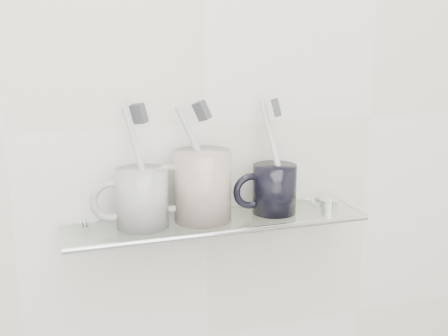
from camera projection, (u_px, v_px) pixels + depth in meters
name	position (u px, v px, depth m)	size (l,w,h in m)	color
wall_back	(206.00, 124.00, 0.95)	(2.50, 2.50, 0.00)	silver
shelf_glass	(217.00, 222.00, 0.93)	(0.50, 0.12, 0.01)	silver
shelf_rail	(227.00, 233.00, 0.88)	(0.01, 0.01, 0.50)	silver
bracket_left	(85.00, 232.00, 0.91)	(0.02, 0.02, 0.03)	silver
bracket_right	(317.00, 208.00, 1.04)	(0.02, 0.02, 0.03)	silver
mug_left	(142.00, 198.00, 0.89)	(0.08, 0.08, 0.09)	white
mug_left_handle	(112.00, 201.00, 0.87)	(0.07, 0.07, 0.01)	white
toothbrush_left	(141.00, 165.00, 0.87)	(0.01, 0.01, 0.19)	silver
bristles_left	(139.00, 114.00, 0.85)	(0.01, 0.02, 0.03)	#3D3E43
mug_center	(203.00, 186.00, 0.91)	(0.09, 0.09, 0.12)	silver
mug_center_handle	(171.00, 189.00, 0.90)	(0.08, 0.08, 0.01)	silver
toothbrush_center	(202.00, 160.00, 0.90)	(0.01, 0.01, 0.19)	#A2A9AB
bristles_center	(202.00, 111.00, 0.88)	(0.01, 0.02, 0.03)	#3D3E43
mug_right	(274.00, 189.00, 0.96)	(0.07, 0.07, 0.08)	black
mug_right_handle	(251.00, 191.00, 0.94)	(0.06, 0.06, 0.01)	black
toothbrush_right	(275.00, 155.00, 0.94)	(0.01, 0.01, 0.19)	beige
bristles_right	(276.00, 108.00, 0.92)	(0.01, 0.02, 0.03)	#3D3E43
chrome_cap	(329.00, 203.00, 1.00)	(0.03, 0.03, 0.01)	silver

